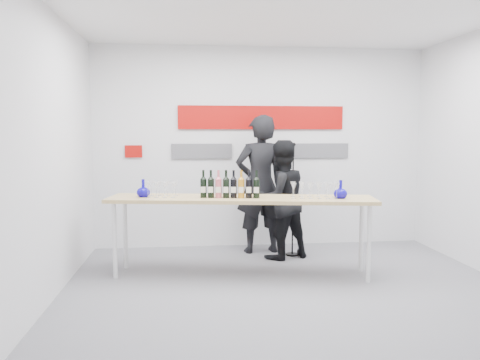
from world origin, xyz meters
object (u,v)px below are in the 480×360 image
object	(u,v)px
presenter_left	(260,184)
presenter_right	(280,200)
mic_stand	(293,221)
tasting_table	(241,203)

from	to	relation	value
presenter_left	presenter_right	distance (m)	0.45
mic_stand	presenter_left	bearing A→B (deg)	154.63
presenter_left	mic_stand	xyz separation A→B (m)	(0.43, -0.24, -0.50)
presenter_left	mic_stand	distance (m)	0.70
mic_stand	presenter_right	bearing A→B (deg)	-146.47
tasting_table	presenter_right	world-z (taller)	presenter_right
presenter_right	mic_stand	size ratio (longest dim) A/B	1.02
tasting_table	presenter_right	size ratio (longest dim) A/B	1.99
presenter_left	presenter_right	xyz separation A→B (m)	(0.23, -0.35, -0.17)
tasting_table	presenter_left	bearing A→B (deg)	78.95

